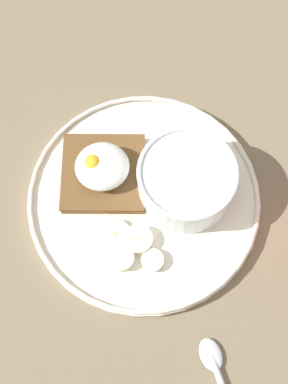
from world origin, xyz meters
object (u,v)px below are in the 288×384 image
at_px(oatmeal_bowl, 186,180).
at_px(banana_slice_front, 138,240).
at_px(banana_slice_right, 149,261).
at_px(poached_egg, 101,166).
at_px(toast_slice, 103,173).
at_px(banana_slice_back, 122,258).
at_px(banana_slice_left, 115,234).
at_px(spoon, 218,374).

relative_size(oatmeal_bowl, banana_slice_front, 2.81).
bearing_deg(oatmeal_bowl, banana_slice_right, -123.14).
xyz_separation_m(poached_egg, banana_slice_front, (0.03, -0.09, -0.02)).
relative_size(toast_slice, banana_slice_back, 2.87).
height_order(banana_slice_front, banana_slice_left, same).
bearing_deg(oatmeal_bowl, poached_egg, 163.34).
xyz_separation_m(oatmeal_bowl, toast_slice, (-0.09, 0.03, -0.02)).
distance_m(poached_egg, spoon, 0.26).
bearing_deg(banana_slice_right, spoon, -65.77).
height_order(oatmeal_bowl, poached_egg, oatmeal_bowl).
xyz_separation_m(oatmeal_bowl, poached_egg, (-0.10, 0.03, 0.00)).
relative_size(poached_egg, banana_slice_front, 1.56).
xyz_separation_m(banana_slice_front, banana_slice_left, (-0.03, 0.01, -0.00)).
xyz_separation_m(oatmeal_bowl, banana_slice_right, (-0.05, -0.08, -0.02)).
distance_m(toast_slice, banana_slice_back, 0.11).
height_order(poached_egg, banana_slice_back, poached_egg).
bearing_deg(oatmeal_bowl, toast_slice, 163.30).
height_order(oatmeal_bowl, spoon, oatmeal_bowl).
xyz_separation_m(toast_slice, banana_slice_back, (0.01, -0.11, -0.00)).
bearing_deg(banana_slice_front, banana_slice_left, 159.05).
bearing_deg(poached_egg, spoon, -67.61).
distance_m(banana_slice_front, banana_slice_left, 0.03).
bearing_deg(banana_slice_back, banana_slice_left, 99.68).
bearing_deg(banana_slice_left, banana_slice_back, -80.32).
height_order(banana_slice_front, banana_slice_right, banana_slice_front).
bearing_deg(toast_slice, banana_slice_left, -85.86).
bearing_deg(spoon, oatmeal_bowl, 91.02).
xyz_separation_m(banana_slice_left, spoon, (0.09, -0.16, -0.01)).
xyz_separation_m(banana_slice_front, banana_slice_right, (0.01, -0.03, -0.00)).
distance_m(oatmeal_bowl, banana_slice_right, 0.10).
relative_size(oatmeal_bowl, banana_slice_left, 2.71).
bearing_deg(oatmeal_bowl, banana_slice_front, -137.75).
bearing_deg(banana_slice_back, banana_slice_front, 43.17).
bearing_deg(toast_slice, poached_egg, 169.32).
relative_size(toast_slice, poached_egg, 1.73).
bearing_deg(banana_slice_front, banana_slice_right, -70.74).
distance_m(banana_slice_right, spoon, 0.14).
xyz_separation_m(banana_slice_front, banana_slice_back, (-0.02, -0.02, 0.00)).
relative_size(oatmeal_bowl, banana_slice_right, 3.15).
distance_m(toast_slice, banana_slice_front, 0.09).
relative_size(banana_slice_left, banana_slice_right, 1.16).
bearing_deg(banana_slice_right, banana_slice_back, 168.39).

